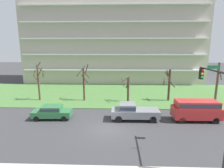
% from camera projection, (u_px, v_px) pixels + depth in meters
% --- Properties ---
extents(ground, '(160.00, 160.00, 0.00)m').
position_uv_depth(ground, '(108.00, 129.00, 18.44)').
color(ground, '#38383A').
extents(grass_lawn_strip, '(80.00, 16.00, 0.08)m').
position_uv_depth(grass_lawn_strip, '(112.00, 94.00, 32.13)').
color(grass_lawn_strip, '#477238').
rests_on(grass_lawn_strip, ground).
extents(apartment_building, '(40.61, 12.21, 20.01)m').
position_uv_depth(apartment_building, '(114.00, 39.00, 43.44)').
color(apartment_building, '#B2A899').
rests_on(apartment_building, ground).
extents(tree_far_left, '(1.67, 1.97, 6.06)m').
position_uv_depth(tree_far_left, '(39.00, 80.00, 27.61)').
color(tree_far_left, '#4C3828').
rests_on(tree_far_left, ground).
extents(tree_left, '(1.98, 1.97, 5.77)m').
position_uv_depth(tree_left, '(84.00, 82.00, 27.48)').
color(tree_left, '#423023').
rests_on(tree_left, ground).
extents(tree_center, '(1.31, 1.93, 3.83)m').
position_uv_depth(tree_center, '(128.00, 88.00, 27.05)').
color(tree_center, '#423023').
rests_on(tree_center, ground).
extents(tree_right, '(1.83, 1.81, 4.93)m').
position_uv_depth(tree_right, '(169.00, 84.00, 27.45)').
color(tree_right, '#423023').
rests_on(tree_right, ground).
extents(tree_far_right, '(1.55, 1.81, 5.99)m').
position_uv_depth(tree_far_right, '(218.00, 81.00, 27.05)').
color(tree_far_right, brown).
rests_on(tree_far_right, ground).
extents(van_red_near_left, '(5.21, 2.04, 2.36)m').
position_uv_depth(van_red_near_left, '(196.00, 109.00, 20.28)').
color(van_red_near_left, '#B22828').
rests_on(van_red_near_left, ground).
extents(sedan_green_center_left, '(4.48, 2.01, 1.57)m').
position_uv_depth(sedan_green_center_left, '(52.00, 112.00, 20.92)').
color(sedan_green_center_left, '#2D6B3D').
rests_on(sedan_green_center_left, ground).
extents(pickup_gray_center_right, '(5.41, 2.02, 1.95)m').
position_uv_depth(pickup_gray_center_right, '(133.00, 111.00, 20.58)').
color(pickup_gray_center_right, slate).
rests_on(pickup_gray_center_right, ground).
extents(traffic_signal_mast, '(0.90, 4.76, 6.99)m').
position_uv_depth(traffic_signal_mast, '(218.00, 100.00, 12.22)').
color(traffic_signal_mast, black).
rests_on(traffic_signal_mast, ground).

